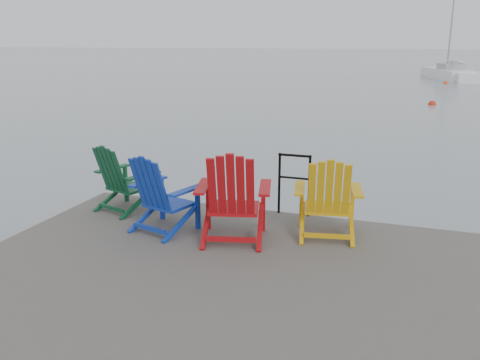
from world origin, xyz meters
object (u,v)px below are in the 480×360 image
(chair_green, at_px, (122,178))
(sailboat_near, at_px, (448,75))
(chair_blue, at_px, (161,193))
(chair_red, at_px, (233,196))
(chair_yellow, at_px, (328,197))
(buoy_b, at_px, (432,105))
(handrail, at_px, (294,179))
(buoy_d, at_px, (446,83))

(chair_green, height_order, sailboat_near, sailboat_near)
(chair_blue, bearing_deg, chair_red, 15.59)
(chair_yellow, bearing_deg, buoy_b, 74.04)
(handrail, height_order, chair_green, chair_green)
(chair_blue, distance_m, chair_red, 1.00)
(chair_green, bearing_deg, chair_yellow, 16.93)
(handrail, bearing_deg, chair_yellow, -50.14)
(chair_green, distance_m, buoy_b, 20.38)
(handrail, relative_size, buoy_d, 2.70)
(chair_yellow, xyz_separation_m, buoy_b, (1.65, 19.87, -1.04))
(chair_red, height_order, buoy_b, chair_red)
(chair_red, distance_m, sailboat_near, 39.04)
(sailboat_near, bearing_deg, chair_yellow, -110.30)
(chair_red, relative_size, chair_yellow, 1.10)
(chair_yellow, xyz_separation_m, buoy_d, (2.80, 33.61, -1.04))
(handrail, xyz_separation_m, buoy_d, (3.41, 32.88, -1.04))
(chair_yellow, xyz_separation_m, sailboat_near, (3.11, 38.31, -0.68))
(handrail, xyz_separation_m, chair_green, (-2.44, -0.66, -0.04))
(sailboat_near, height_order, buoy_d, sailboat_near)
(handrail, height_order, chair_red, chair_red)
(chair_yellow, relative_size, buoy_d, 3.19)
(sailboat_near, xyz_separation_m, buoy_d, (-0.32, -4.70, -0.36))
(sailboat_near, relative_size, buoy_d, 33.13)
(handrail, bearing_deg, chair_green, -164.80)
(chair_yellow, distance_m, buoy_d, 33.74)
(chair_green, relative_size, chair_yellow, 0.94)
(sailboat_near, bearing_deg, chair_green, -114.81)
(chair_blue, relative_size, sailboat_near, 0.09)
(handrail, distance_m, buoy_b, 19.31)
(buoy_d, bearing_deg, chair_green, -99.88)
(chair_blue, height_order, sailboat_near, sailboat_near)
(handrail, xyz_separation_m, chair_blue, (-1.49, -1.23, -0.02))
(chair_blue, height_order, buoy_b, chair_blue)
(handrail, distance_m, chair_green, 2.53)
(handrail, relative_size, chair_red, 0.77)
(chair_red, height_order, sailboat_near, sailboat_near)
(chair_green, relative_size, buoy_d, 2.99)
(handrail, height_order, sailboat_near, sailboat_near)
(chair_yellow, bearing_deg, handrail, 118.65)
(sailboat_near, height_order, buoy_b, sailboat_near)
(chair_yellow, height_order, buoy_b, chair_yellow)
(chair_green, height_order, chair_yellow, chair_yellow)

